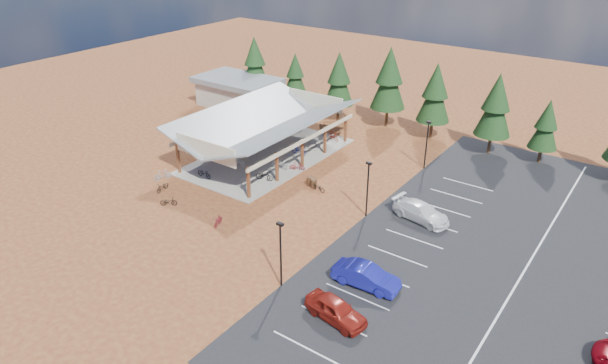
# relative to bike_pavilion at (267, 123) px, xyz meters

# --- Properties ---
(ground) EXTENTS (140.00, 140.00, 0.00)m
(ground) POSITION_rel_bike_pavilion_xyz_m (10.00, -7.00, -3.82)
(ground) COLOR maroon
(ground) RESTS_ON ground
(asphalt_lot) EXTENTS (27.00, 44.00, 0.04)m
(asphalt_lot) POSITION_rel_bike_pavilion_xyz_m (28.50, -4.00, -3.80)
(asphalt_lot) COLOR black
(asphalt_lot) RESTS_ON ground
(concrete_pad) EXTENTS (10.60, 18.60, 0.10)m
(concrete_pad) POSITION_rel_bike_pavilion_xyz_m (0.00, 0.00, -3.77)
(concrete_pad) COLOR gray
(concrete_pad) RESTS_ON ground
(bike_pavilion) EXTENTS (11.65, 19.40, 4.97)m
(bike_pavilion) POSITION_rel_bike_pavilion_xyz_m (0.00, 0.00, 0.00)
(bike_pavilion) COLOR brown
(bike_pavilion) RESTS_ON concrete_pad
(outbuilding) EXTENTS (11.00, 7.00, 3.90)m
(outbuilding) POSITION_rel_bike_pavilion_xyz_m (-14.00, 11.00, -1.80)
(outbuilding) COLOR #ADA593
(outbuilding) RESTS_ON ground
(lamp_post_0) EXTENTS (0.50, 0.25, 5.14)m
(lamp_post_0) POSITION_rel_bike_pavilion_xyz_m (15.00, -17.00, -0.85)
(lamp_post_0) COLOR black
(lamp_post_0) RESTS_ON ground
(lamp_post_1) EXTENTS (0.50, 0.25, 5.14)m
(lamp_post_1) POSITION_rel_bike_pavilion_xyz_m (15.00, -5.00, -0.85)
(lamp_post_1) COLOR black
(lamp_post_1) RESTS_ON ground
(lamp_post_2) EXTENTS (0.50, 0.25, 5.14)m
(lamp_post_2) POSITION_rel_bike_pavilion_xyz_m (15.00, 7.00, -0.85)
(lamp_post_2) COLOR black
(lamp_post_2) RESTS_ON ground
(trash_bin_0) EXTENTS (0.60, 0.60, 0.90)m
(trash_bin_0) POSITION_rel_bike_pavilion_xyz_m (7.66, -2.95, -3.37)
(trash_bin_0) COLOR #482E19
(trash_bin_0) RESTS_ON ground
(trash_bin_1) EXTENTS (0.60, 0.60, 0.90)m
(trash_bin_1) POSITION_rel_bike_pavilion_xyz_m (8.26, -3.20, -3.37)
(trash_bin_1) COLOR #482E19
(trash_bin_1) RESTS_ON ground
(pine_0) EXTENTS (3.74, 3.74, 8.71)m
(pine_0) POSITION_rel_bike_pavilion_xyz_m (-14.03, 14.77, 1.49)
(pine_0) COLOR #382314
(pine_0) RESTS_ON ground
(pine_1) EXTENTS (3.06, 3.06, 7.13)m
(pine_1) POSITION_rel_bike_pavilion_xyz_m (-7.81, 15.67, 0.53)
(pine_1) COLOR #382314
(pine_1) RESTS_ON ground
(pine_2) EXTENTS (3.71, 3.71, 8.65)m
(pine_2) POSITION_rel_bike_pavilion_xyz_m (-0.03, 14.17, 1.46)
(pine_2) COLOR #382314
(pine_2) RESTS_ON ground
(pine_3) EXTENTS (4.19, 4.19, 9.76)m
(pine_3) POSITION_rel_bike_pavilion_xyz_m (5.97, 15.79, 2.14)
(pine_3) COLOR #382314
(pine_3) RESTS_ON ground
(pine_4) EXTENTS (3.79, 3.79, 8.83)m
(pine_4) POSITION_rel_bike_pavilion_xyz_m (12.03, 15.32, 1.57)
(pine_4) COLOR #382314
(pine_4) RESTS_ON ground
(pine_5) EXTENTS (3.83, 3.83, 8.91)m
(pine_5) POSITION_rel_bike_pavilion_xyz_m (19.04, 14.82, 1.62)
(pine_5) COLOR #382314
(pine_5) RESTS_ON ground
(pine_6) EXTENTS (2.94, 2.94, 6.85)m
(pine_6) POSITION_rel_bike_pavilion_xyz_m (24.18, 15.49, 0.36)
(pine_6) COLOR #382314
(pine_6) RESTS_ON ground
(bike_0) EXTENTS (1.75, 0.67, 0.91)m
(bike_0) POSITION_rel_bike_pavilion_xyz_m (-1.74, -7.80, -3.27)
(bike_0) COLOR black
(bike_0) RESTS_ON concrete_pad
(bike_1) EXTENTS (1.82, 0.57, 1.08)m
(bike_1) POSITION_rel_bike_pavilion_xyz_m (-0.74, -3.78, -3.18)
(bike_1) COLOR #9BA0A4
(bike_1) RESTS_ON concrete_pad
(bike_2) EXTENTS (1.88, 0.88, 0.95)m
(bike_2) POSITION_rel_bike_pavilion_xyz_m (-3.34, 0.88, -3.25)
(bike_2) COLOR #212F98
(bike_2) RESTS_ON concrete_pad
(bike_3) EXTENTS (1.63, 0.90, 0.94)m
(bike_3) POSITION_rel_bike_pavilion_xyz_m (-1.88, 7.80, -3.25)
(bike_3) COLOR maroon
(bike_3) RESTS_ON concrete_pad
(bike_4) EXTENTS (1.96, 0.96, 0.99)m
(bike_4) POSITION_rel_bike_pavilion_xyz_m (3.48, -4.79, -3.23)
(bike_4) COLOR black
(bike_4) RESTS_ON concrete_pad
(bike_5) EXTENTS (1.87, 0.76, 1.09)m
(bike_5) POSITION_rel_bike_pavilion_xyz_m (3.08, -1.87, -3.18)
(bike_5) COLOR gray
(bike_5) RESTS_ON concrete_pad
(bike_6) EXTENTS (1.92, 0.70, 1.00)m
(bike_6) POSITION_rel_bike_pavilion_xyz_m (2.51, 2.27, -3.22)
(bike_6) COLOR #111E94
(bike_6) RESTS_ON concrete_pad
(bike_7) EXTENTS (1.80, 1.00, 1.04)m
(bike_7) POSITION_rel_bike_pavilion_xyz_m (3.40, 7.80, -3.20)
(bike_7) COLOR maroon
(bike_7) RESTS_ON concrete_pad
(bike_8) EXTENTS (0.85, 1.70, 0.86)m
(bike_8) POSITION_rel_bike_pavilion_xyz_m (-3.00, -12.04, -3.40)
(bike_8) COLOR black
(bike_8) RESTS_ON ground
(bike_9) EXTENTS (1.12, 1.86, 1.08)m
(bike_9) POSITION_rel_bike_pavilion_xyz_m (-4.84, -10.43, -3.28)
(bike_9) COLOR gray
(bike_9) RESTS_ON ground
(bike_11) EXTENTS (0.89, 1.56, 0.90)m
(bike_11) POSITION_rel_bike_pavilion_xyz_m (5.67, -13.60, -3.37)
(bike_11) COLOR maroon
(bike_11) RESTS_ON ground
(bike_12) EXTENTS (1.52, 1.35, 0.80)m
(bike_12) POSITION_rel_bike_pavilion_xyz_m (-0.37, -13.65, -3.43)
(bike_12) COLOR black
(bike_12) RESTS_ON ground
(bike_15) EXTENTS (1.61, 1.06, 0.94)m
(bike_15) POSITION_rel_bike_pavilion_xyz_m (4.71, -1.04, -3.35)
(bike_15) COLOR maroon
(bike_15) RESTS_ON ground
(bike_16) EXTENTS (1.63, 0.70, 0.83)m
(bike_16) POSITION_rel_bike_pavilion_xyz_m (8.99, -3.55, -3.41)
(bike_16) COLOR black
(bike_16) RESTS_ON ground
(car_0) EXTENTS (4.63, 2.43, 1.50)m
(car_0) POSITION_rel_bike_pavilion_xyz_m (20.04, -17.78, -3.03)
(car_0) COLOR maroon
(car_0) RESTS_ON asphalt_lot
(car_1) EXTENTS (4.93, 2.03, 1.59)m
(car_1) POSITION_rel_bike_pavilion_xyz_m (19.86, -13.59, -2.99)
(car_1) COLOR navy
(car_1) RESTS_ON asphalt_lot
(car_3) EXTENTS (5.47, 3.06, 1.50)m
(car_3) POSITION_rel_bike_pavilion_xyz_m (19.10, -2.86, -3.04)
(car_3) COLOR white
(car_3) RESTS_ON asphalt_lot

